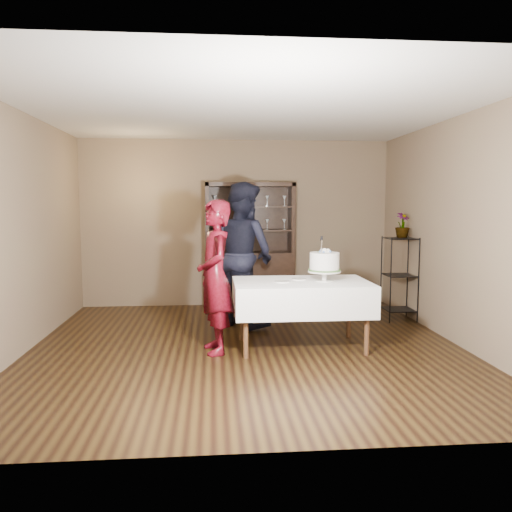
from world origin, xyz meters
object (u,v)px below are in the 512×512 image
Objects in this scene: china_hutch at (250,267)px; cake_table at (301,297)px; plant_etagere at (399,275)px; man at (243,255)px; cake at (324,263)px; woman at (215,277)px; potted_plant at (402,225)px.

china_hutch is 1.28× the size of cake_table.
cake_table is (-1.65, -1.26, -0.06)m from plant_etagere.
china_hutch is 1.24m from man.
cake is (-1.39, -1.28, 0.34)m from plant_etagere.
plant_etagere is (2.08, -1.05, -0.01)m from china_hutch.
china_hutch is at bearing -47.49° from man.
cake is at bearing -137.37° from plant_etagere.
cake is (0.26, -0.02, 0.39)m from cake_table.
plant_etagere is 0.70× the size of woman.
cake_table is 0.47m from cake.
cake is at bearing -4.17° from cake_table.
potted_plant is at bearing -125.09° from man.
plant_etagere is at bearing -145.56° from potted_plant.
cake_table is 2.98× the size of cake.
plant_etagere is at bearing 105.81° from woman.
cake_table is 1.03m from woman.
cake_table is 2.25m from potted_plant.
plant_etagere is 0.77× the size of cake_table.
china_hutch is 5.59× the size of potted_plant.
man is at bearing -176.74° from plant_etagere.
man is (-0.18, -1.18, 0.32)m from china_hutch.
plant_etagere is 2.29× the size of cake.
plant_etagere is at bearing -26.83° from china_hutch.
woman reaches higher than cake_table.
cake_table is (0.43, -2.31, -0.07)m from china_hutch.
woman is at bearing -103.19° from china_hutch.
china_hutch reaches higher than woman.
woman is (-2.64, -1.35, 0.21)m from plant_etagere.
man reaches higher than potted_plant.
china_hutch is at bearing 106.58° from cake.
potted_plant is at bearing 34.44° from plant_etagere.
woman is 3.05m from potted_plant.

